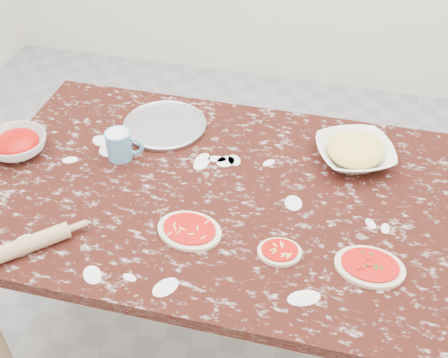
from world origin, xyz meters
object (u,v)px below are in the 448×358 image
pizza_tray (165,126)px  worktable (224,209)px  sauce_bowl (17,145)px  cheese_bowl (354,154)px  flour_mug (120,145)px  rolling_pin (27,245)px

pizza_tray → worktable: bearing=-44.0°
worktable → sauce_bowl: (-0.74, 0.02, 0.11)m
sauce_bowl → pizza_tray: bearing=30.9°
pizza_tray → cheese_bowl: size_ratio=1.18×
pizza_tray → sauce_bowl: size_ratio=1.48×
worktable → flour_mug: flour_mug is taller
cheese_bowl → rolling_pin: bearing=-143.6°
flour_mug → rolling_pin: flour_mug is taller
pizza_tray → sauce_bowl: bearing=-149.1°
sauce_bowl → flour_mug: 0.36m
pizza_tray → sauce_bowl: 0.52m
worktable → sauce_bowl: size_ratio=7.89×
flour_mug → rolling_pin: (-0.10, -0.47, -0.03)m
worktable → rolling_pin: size_ratio=6.55×
cheese_bowl → flour_mug: 0.79m
rolling_pin → cheese_bowl: bearing=36.4°
worktable → cheese_bowl: (0.39, 0.26, 0.11)m
worktable → rolling_pin: (-0.48, -0.39, 0.11)m
cheese_bowl → rolling_pin: size_ratio=1.04×
worktable → pizza_tray: pizza_tray is taller
sauce_bowl → cheese_bowl: bearing=11.8°
pizza_tray → rolling_pin: (-0.18, -0.67, 0.02)m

